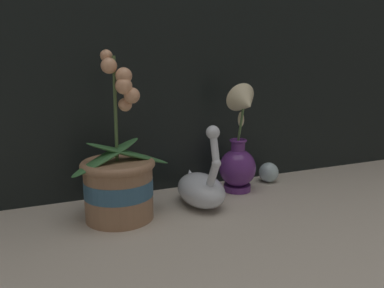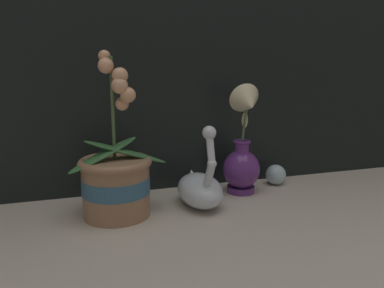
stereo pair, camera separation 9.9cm
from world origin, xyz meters
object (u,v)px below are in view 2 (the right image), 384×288
object	(u,v)px
orchid_potted_plant	(116,179)
blue_vase	(243,155)
swan_figurine	(200,187)
glass_sphere	(276,175)

from	to	relation	value
orchid_potted_plant	blue_vase	bearing A→B (deg)	9.44
orchid_potted_plant	blue_vase	world-z (taller)	orchid_potted_plant
orchid_potted_plant	blue_vase	distance (m)	0.37
blue_vase	swan_figurine	bearing A→B (deg)	-158.61
glass_sphere	orchid_potted_plant	bearing A→B (deg)	-168.50
orchid_potted_plant	swan_figurine	bearing A→B (deg)	0.66
orchid_potted_plant	blue_vase	xyz separation A→B (m)	(0.37, 0.06, 0.02)
swan_figurine	blue_vase	size ratio (longest dim) A/B	0.71
orchid_potted_plant	glass_sphere	distance (m)	0.51
blue_vase	glass_sphere	size ratio (longest dim) A/B	5.04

